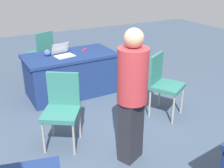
% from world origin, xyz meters
% --- Properties ---
extents(ground_plane, '(14.40, 14.40, 0.00)m').
position_xyz_m(ground_plane, '(0.00, 0.00, 0.00)').
color(ground_plane, '#3D4C60').
extents(table_foreground, '(1.60, 0.87, 0.75)m').
position_xyz_m(table_foreground, '(-0.20, -2.05, 0.38)').
color(table_foreground, navy).
rests_on(table_foreground, ground).
extents(chair_near_front, '(0.61, 0.61, 0.95)m').
position_xyz_m(chair_near_front, '(0.42, -0.63, 0.54)').
color(chair_near_front, '#9E9993').
rests_on(chair_near_front, ground).
extents(chair_tucked_right, '(0.60, 0.60, 0.97)m').
position_xyz_m(chair_tucked_right, '(-1.18, -0.64, 0.56)').
color(chair_tucked_right, '#9E9993').
rests_on(chair_tucked_right, ground).
extents(chair_aisle, '(0.58, 0.58, 0.95)m').
position_xyz_m(chair_aisle, '(0.01, -3.21, 0.54)').
color(chair_aisle, '#9E9993').
rests_on(chair_aisle, ground).
extents(person_attendee_standing, '(0.45, 0.45, 1.61)m').
position_xyz_m(person_attendee_standing, '(-0.18, 0.07, 0.89)').
color(person_attendee_standing, '#26262D').
rests_on(person_attendee_standing, ground).
extents(laptop_silver, '(0.37, 0.35, 0.21)m').
position_xyz_m(laptop_silver, '(-0.07, -2.01, 0.79)').
color(laptop_silver, silver).
rests_on(laptop_silver, table_foreground).
extents(yarn_ball, '(0.12, 0.12, 0.12)m').
position_xyz_m(yarn_ball, '(0.17, -2.13, 0.81)').
color(yarn_ball, '#3F5999').
rests_on(yarn_ball, table_foreground).
extents(scissors_red, '(0.16, 0.15, 0.01)m').
position_xyz_m(scissors_red, '(-0.53, -2.17, 0.75)').
color(scissors_red, red).
rests_on(scissors_red, table_foreground).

